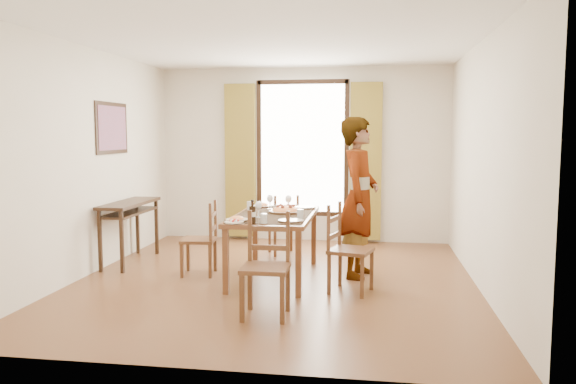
# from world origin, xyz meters

# --- Properties ---
(ground) EXTENTS (5.00, 5.00, 0.00)m
(ground) POSITION_xyz_m (0.00, 0.00, 0.00)
(ground) COLOR #582B1B
(ground) RESTS_ON ground
(room_shell) EXTENTS (4.60, 5.10, 2.74)m
(room_shell) POSITION_xyz_m (-0.00, 0.13, 1.54)
(room_shell) COLOR beige
(room_shell) RESTS_ON ground
(console_table) EXTENTS (0.38, 1.20, 0.80)m
(console_table) POSITION_xyz_m (-2.03, 0.60, 0.68)
(console_table) COLOR #332211
(console_table) RESTS_ON ground
(dining_table) EXTENTS (0.89, 1.62, 0.76)m
(dining_table) POSITION_xyz_m (-0.03, 0.12, 0.68)
(dining_table) COLOR brown
(dining_table) RESTS_ON ground
(chair_west) EXTENTS (0.43, 0.43, 0.88)m
(chair_west) POSITION_xyz_m (-0.92, 0.13, 0.41)
(chair_west) COLOR brown
(chair_west) RESTS_ON ground
(chair_north) EXTENTS (0.49, 0.49, 0.84)m
(chair_north) POSITION_xyz_m (-0.12, 1.39, 0.39)
(chair_north) COLOR brown
(chair_north) RESTS_ON ground
(chair_south) EXTENTS (0.43, 0.43, 0.96)m
(chair_south) POSITION_xyz_m (0.13, -1.25, 0.45)
(chair_south) COLOR brown
(chair_south) RESTS_ON ground
(chair_east) EXTENTS (0.51, 0.51, 0.94)m
(chair_east) POSITION_xyz_m (0.84, -0.35, 0.44)
(chair_east) COLOR brown
(chair_east) RESTS_ON ground
(man) EXTENTS (0.83, 0.68, 1.87)m
(man) POSITION_xyz_m (0.94, 0.34, 0.94)
(man) COLOR gray
(man) RESTS_ON ground
(plate_sw) EXTENTS (0.27, 0.27, 0.05)m
(plate_sw) POSITION_xyz_m (-0.33, -0.46, 0.78)
(plate_sw) COLOR silver
(plate_sw) RESTS_ON dining_table
(plate_se) EXTENTS (0.27, 0.27, 0.05)m
(plate_se) POSITION_xyz_m (0.24, -0.43, 0.78)
(plate_se) COLOR silver
(plate_se) RESTS_ON dining_table
(plate_nw) EXTENTS (0.27, 0.27, 0.05)m
(plate_nw) POSITION_xyz_m (-0.29, 0.70, 0.78)
(plate_nw) COLOR silver
(plate_nw) RESTS_ON dining_table
(plate_ne) EXTENTS (0.27, 0.27, 0.05)m
(plate_ne) POSITION_xyz_m (0.26, 0.66, 0.78)
(plate_ne) COLOR silver
(plate_ne) RESTS_ON dining_table
(pasta_platter) EXTENTS (0.40, 0.40, 0.10)m
(pasta_platter) POSITION_xyz_m (0.08, 0.22, 0.81)
(pasta_platter) COLOR red
(pasta_platter) RESTS_ON dining_table
(caprese_plate) EXTENTS (0.20, 0.20, 0.04)m
(caprese_plate) POSITION_xyz_m (-0.33, -0.60, 0.78)
(caprese_plate) COLOR silver
(caprese_plate) RESTS_ON dining_table
(wine_glass_a) EXTENTS (0.08, 0.08, 0.18)m
(wine_glass_a) POSITION_xyz_m (-0.15, -0.20, 0.85)
(wine_glass_a) COLOR white
(wine_glass_a) RESTS_ON dining_table
(wine_glass_b) EXTENTS (0.08, 0.08, 0.18)m
(wine_glass_b) POSITION_xyz_m (0.08, 0.46, 0.85)
(wine_glass_b) COLOR white
(wine_glass_b) RESTS_ON dining_table
(wine_glass_c) EXTENTS (0.08, 0.08, 0.18)m
(wine_glass_c) POSITION_xyz_m (-0.15, 0.49, 0.85)
(wine_glass_c) COLOR white
(wine_glass_c) RESTS_ON dining_table
(tumbler_a) EXTENTS (0.07, 0.07, 0.10)m
(tumbler_a) POSITION_xyz_m (0.31, -0.19, 0.81)
(tumbler_a) COLOR silver
(tumbler_a) RESTS_ON dining_table
(tumbler_b) EXTENTS (0.07, 0.07, 0.10)m
(tumbler_b) POSITION_xyz_m (-0.39, 0.41, 0.81)
(tumbler_b) COLOR silver
(tumbler_b) RESTS_ON dining_table
(tumbler_c) EXTENTS (0.07, 0.07, 0.10)m
(tumbler_c) POSITION_xyz_m (-0.02, -0.58, 0.81)
(tumbler_c) COLOR silver
(tumbler_c) RESTS_ON dining_table
(wine_bottle) EXTENTS (0.07, 0.07, 0.25)m
(wine_bottle) POSITION_xyz_m (-0.13, -0.63, 0.88)
(wine_bottle) COLOR black
(wine_bottle) RESTS_ON dining_table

